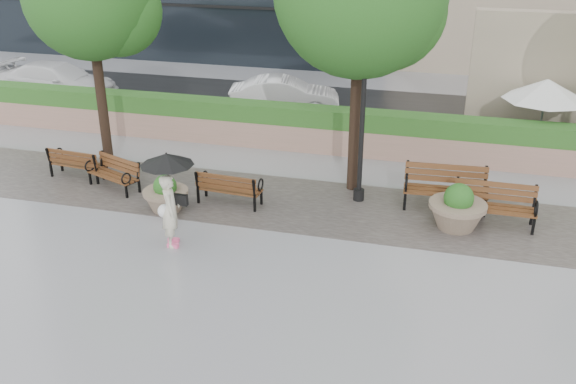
% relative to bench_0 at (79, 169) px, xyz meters
% --- Properties ---
extents(ground, '(100.00, 100.00, 0.00)m').
position_rel_bench_0_xyz_m(ground, '(5.74, -3.11, -0.25)').
color(ground, gray).
rests_on(ground, ground).
extents(cobble_strip, '(28.00, 3.20, 0.01)m').
position_rel_bench_0_xyz_m(cobble_strip, '(5.74, -0.11, -0.25)').
color(cobble_strip, '#383330').
rests_on(cobble_strip, ground).
extents(hedge_wall, '(24.00, 0.80, 1.35)m').
position_rel_bench_0_xyz_m(hedge_wall, '(5.74, 3.89, 0.41)').
color(hedge_wall, '#A17768').
rests_on(hedge_wall, ground).
extents(asphalt_street, '(40.00, 7.00, 0.00)m').
position_rel_bench_0_xyz_m(asphalt_street, '(5.74, 7.89, -0.25)').
color(asphalt_street, black).
rests_on(asphalt_street, ground).
extents(bench_0, '(1.65, 0.78, 0.86)m').
position_rel_bench_0_xyz_m(bench_0, '(0.00, 0.00, 0.00)').
color(bench_0, '#593019').
rests_on(bench_0, ground).
extents(bench_1, '(1.66, 1.14, 0.83)m').
position_rel_bench_0_xyz_m(bench_1, '(1.33, -0.43, -0.01)').
color(bench_1, '#593019').
rests_on(bench_1, ground).
extents(bench_2, '(1.67, 0.76, 0.87)m').
position_rel_bench_0_xyz_m(bench_2, '(4.63, -0.55, 0.00)').
color(bench_2, '#593019').
rests_on(bench_2, ground).
extents(bench_3, '(2.06, 0.93, 1.08)m').
position_rel_bench_0_xyz_m(bench_3, '(9.88, 0.58, 0.07)').
color(bench_3, '#593019').
rests_on(bench_3, ground).
extents(bench_4, '(1.89, 0.76, 1.00)m').
position_rel_bench_0_xyz_m(bench_4, '(11.04, -0.05, 0.04)').
color(bench_4, '#593019').
rests_on(bench_4, ground).
extents(planter_left, '(1.11, 1.11, 0.94)m').
position_rel_bench_0_xyz_m(planter_left, '(3.23, -1.29, 0.11)').
color(planter_left, '#7F6B56').
rests_on(planter_left, ground).
extents(planter_right, '(1.33, 1.33, 1.12)m').
position_rel_bench_0_xyz_m(planter_right, '(10.21, -0.42, 0.18)').
color(planter_right, '#7F6B56').
rests_on(planter_right, ground).
extents(lamppost, '(0.28, 0.28, 3.85)m').
position_rel_bench_0_xyz_m(lamppost, '(7.75, 0.53, 1.43)').
color(lamppost, black).
rests_on(lamppost, ground).
extents(patio_umb_white, '(2.50, 2.50, 2.30)m').
position_rel_bench_0_xyz_m(patio_umb_white, '(12.45, 5.26, 1.73)').
color(patio_umb_white, black).
rests_on(patio_umb_white, ground).
extents(car_left, '(4.87, 2.18, 1.39)m').
position_rel_bench_0_xyz_m(car_left, '(-5.03, 6.89, 0.44)').
color(car_left, silver).
rests_on(car_left, ground).
extents(car_right, '(4.13, 2.16, 1.30)m').
position_rel_bench_0_xyz_m(car_right, '(3.91, 7.37, 0.39)').
color(car_right, silver).
rests_on(car_right, ground).
extents(pedestrian, '(1.17, 1.17, 2.14)m').
position_rel_bench_0_xyz_m(pedestrian, '(4.11, -2.85, 1.05)').
color(pedestrian, beige).
rests_on(pedestrian, ground).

